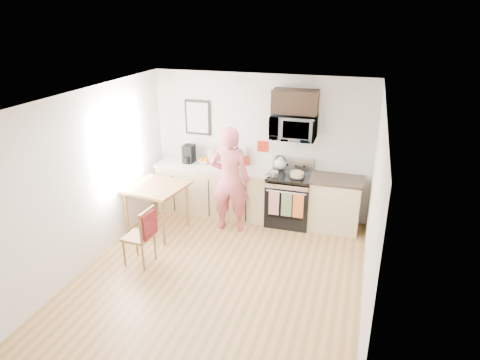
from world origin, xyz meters
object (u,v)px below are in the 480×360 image
(microwave, at_px, (294,127))
(chair, at_px, (145,230))
(cake, at_px, (297,175))
(person, at_px, (230,180))
(dining_table, at_px, (156,191))
(range, at_px, (289,200))

(microwave, bearing_deg, chair, -130.36)
(microwave, xyz_separation_m, cake, (0.13, -0.18, -0.79))
(person, xyz_separation_m, dining_table, (-1.17, -0.44, -0.18))
(person, height_order, dining_table, person)
(chair, bearing_deg, dining_table, 111.97)
(dining_table, relative_size, cake, 3.18)
(range, height_order, dining_table, range)
(range, distance_m, chair, 2.67)
(range, bearing_deg, microwave, 90.06)
(microwave, distance_m, person, 1.41)
(range, xyz_separation_m, dining_table, (-2.11, -0.96, 0.31))
(dining_table, bearing_deg, cake, 21.67)
(microwave, height_order, cake, microwave)
(range, height_order, cake, range)
(chair, bearing_deg, microwave, 53.68)
(person, bearing_deg, range, -157.90)
(person, relative_size, cake, 6.55)
(dining_table, relative_size, chair, 0.98)
(cake, bearing_deg, chair, -134.87)
(microwave, bearing_deg, dining_table, -153.18)
(person, height_order, chair, person)
(chair, relative_size, cake, 3.26)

